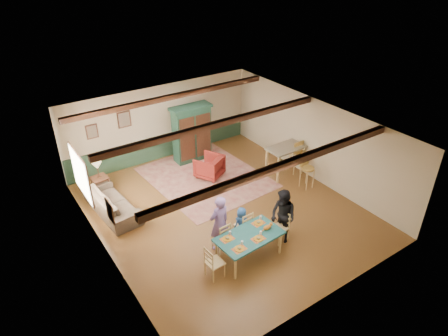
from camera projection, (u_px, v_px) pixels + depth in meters
floor at (224, 210)px, 11.82m from camera, size 8.00×8.00×0.00m
wall_back at (161, 123)px, 14.01m from camera, size 7.00×0.02×2.70m
wall_left at (102, 213)px, 9.44m from camera, size 0.02×8.00×2.70m
wall_right at (314, 140)px, 12.84m from camera, size 0.02×8.00×2.70m
ceiling at (224, 126)px, 10.46m from camera, size 7.00×8.00×0.02m
wainscot_back at (163, 146)px, 14.44m from camera, size 6.95×0.03×0.90m
ceiling_beam_front at (282, 165)px, 8.86m from camera, size 6.95×0.16×0.16m
ceiling_beam_mid at (216, 125)px, 10.79m from camera, size 6.95×0.16×0.16m
ceiling_beam_back at (171, 97)px, 12.66m from camera, size 6.95×0.16×0.16m
window_left at (80, 175)px, 10.58m from camera, size 0.06×1.60×1.30m
picture_left_wall at (110, 211)px, 8.83m from camera, size 0.04×0.42×0.52m
picture_back_a at (124, 120)px, 13.13m from camera, size 0.45×0.04×0.55m
picture_back_b at (92, 132)px, 12.67m from camera, size 0.38×0.04×0.48m
dining_table at (249, 246)px, 9.91m from camera, size 1.70×1.01×0.69m
dining_chair_far_left at (221, 236)px, 10.13m from camera, size 0.41×0.43×0.87m
dining_chair_far_right at (243, 225)px, 10.51m from camera, size 0.41×0.43×0.87m
dining_chair_end_left at (215, 262)px, 9.31m from camera, size 0.43×0.41×0.87m
dining_chair_end_right at (280, 227)px, 10.42m from camera, size 0.43×0.41×0.87m
person_man at (219, 223)px, 10.00m from camera, size 0.60×0.41×1.58m
person_woman at (283, 216)px, 10.31m from camera, size 0.62×0.77×1.51m
person_child at (241, 223)px, 10.55m from camera, size 0.47×0.32×0.92m
cat at (267, 227)px, 9.90m from camera, size 0.34×0.15×0.16m
place_setting_near_left at (239, 247)px, 9.29m from camera, size 0.38×0.30×0.11m
place_setting_near_center at (258, 237)px, 9.60m from camera, size 0.38×0.30×0.11m
place_setting_far_left at (227, 237)px, 9.60m from camera, size 0.38×0.30×0.11m
place_setting_far_right at (259, 222)px, 10.14m from camera, size 0.38×0.30×0.11m
area_rug at (206, 177)px, 13.42m from camera, size 3.59×4.18×0.01m
armoire at (192, 133)px, 14.03m from camera, size 1.45×0.60×2.04m
armchair at (209, 166)px, 13.30m from camera, size 1.11×1.12×0.76m
sofa at (112, 203)px, 11.57m from camera, size 1.06×2.32×0.66m
end_table at (101, 186)px, 12.43m from camera, size 0.52×0.52×0.59m
table_lamp at (98, 170)px, 12.14m from camera, size 0.34×0.34×0.54m
counter_table at (285, 161)px, 13.32m from camera, size 1.28×0.77×1.05m
bar_stool_left at (307, 172)px, 12.63m from camera, size 0.41×0.45×1.11m
bar_stool_right at (302, 160)px, 13.23m from camera, size 0.43×0.47×1.19m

